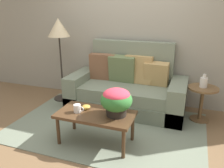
{
  "coord_description": "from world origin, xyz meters",
  "views": [
    {
      "loc": [
        1.1,
        -2.68,
        1.7
      ],
      "look_at": [
        0.03,
        0.26,
        0.63
      ],
      "focal_mm": 36.92,
      "sensor_mm": 36.0,
      "label": 1
    }
  ],
  "objects": [
    {
      "name": "coffee_table",
      "position": [
        0.01,
        -0.29,
        0.37
      ],
      "size": [
        0.97,
        0.51,
        0.42
      ],
      "color": "#442D1B",
      "rests_on": "ground"
    },
    {
      "name": "side_table",
      "position": [
        1.28,
        0.83,
        0.38
      ],
      "size": [
        0.45,
        0.45,
        0.55
      ],
      "color": "brown",
      "rests_on": "ground"
    },
    {
      "name": "floor_lamp",
      "position": [
        -1.17,
        0.86,
        1.23
      ],
      "size": [
        0.39,
        0.39,
        1.5
      ],
      "color": "#2D2823",
      "rests_on": "ground"
    },
    {
      "name": "area_rug",
      "position": [
        0.0,
        0.15,
        0.01
      ],
      "size": [
        2.77,
        1.82,
        0.01
      ],
      "primitive_type": "cube",
      "color": "gray",
      "rests_on": "ground"
    },
    {
      "name": "snack_bowl",
      "position": [
        -0.15,
        -0.23,
        0.46
      ],
      "size": [
        0.11,
        0.11,
        0.06
      ],
      "color": "gold",
      "rests_on": "coffee_table"
    },
    {
      "name": "coffee_mug",
      "position": [
        -0.21,
        -0.34,
        0.47
      ],
      "size": [
        0.14,
        0.09,
        0.1
      ],
      "color": "white",
      "rests_on": "coffee_table"
    },
    {
      "name": "potted_plant",
      "position": [
        0.28,
        -0.25,
        0.62
      ],
      "size": [
        0.39,
        0.39,
        0.34
      ],
      "color": "black",
      "rests_on": "coffee_table"
    },
    {
      "name": "couch",
      "position": [
        0.08,
        0.89,
        0.34
      ],
      "size": [
        1.94,
        0.88,
        1.13
      ],
      "color": "#626B59",
      "rests_on": "ground"
    },
    {
      "name": "wall_back",
      "position": [
        0.0,
        1.35,
        1.34
      ],
      "size": [
        6.4,
        0.12,
        2.68
      ],
      "primitive_type": "cube",
      "color": "gray",
      "rests_on": "ground"
    },
    {
      "name": "table_vase",
      "position": [
        1.28,
        0.83,
        0.63
      ],
      "size": [
        0.11,
        0.11,
        0.2
      ],
      "color": "silver",
      "rests_on": "side_table"
    },
    {
      "name": "ground_plane",
      "position": [
        0.0,
        0.0,
        0.0
      ],
      "size": [
        14.0,
        14.0,
        0.0
      ],
      "primitive_type": "plane",
      "color": "brown"
    }
  ]
}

